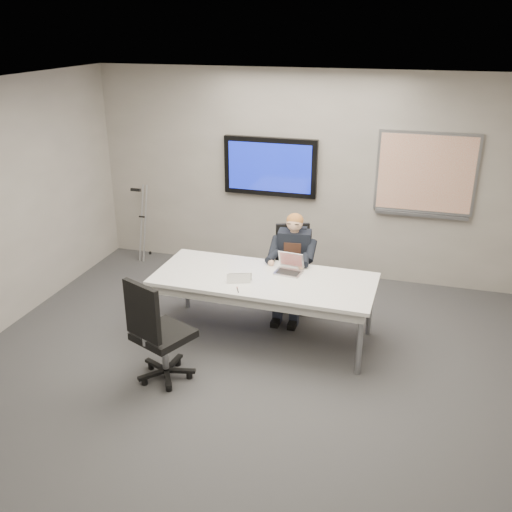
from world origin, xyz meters
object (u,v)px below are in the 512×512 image
(laptop, at_px, (289,267))
(seated_person, at_px, (291,277))
(conference_table, at_px, (264,284))
(office_chair_far, at_px, (293,282))
(office_chair_near, at_px, (161,349))

(laptop, bearing_deg, seated_person, 106.80)
(conference_table, relative_size, seated_person, 1.94)
(laptop, bearing_deg, office_chair_far, 104.50)
(office_chair_far, height_order, office_chair_near, office_chair_near)
(conference_table, xyz_separation_m, office_chair_far, (0.15, 0.84, -0.34))
(conference_table, relative_size, office_chair_near, 2.17)
(office_chair_far, bearing_deg, conference_table, -121.15)
(office_chair_near, xyz_separation_m, seated_person, (0.92, 1.70, 0.16))
(conference_table, xyz_separation_m, seated_person, (0.16, 0.61, -0.15))
(conference_table, height_order, office_chair_far, office_chair_far)
(conference_table, xyz_separation_m, office_chair_near, (-0.75, -1.09, -0.31))
(office_chair_near, height_order, seated_person, seated_person)
(office_chair_near, xyz_separation_m, laptop, (0.98, 1.33, 0.45))
(office_chair_far, bearing_deg, office_chair_near, -136.09)
(office_chair_far, relative_size, office_chair_near, 0.93)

